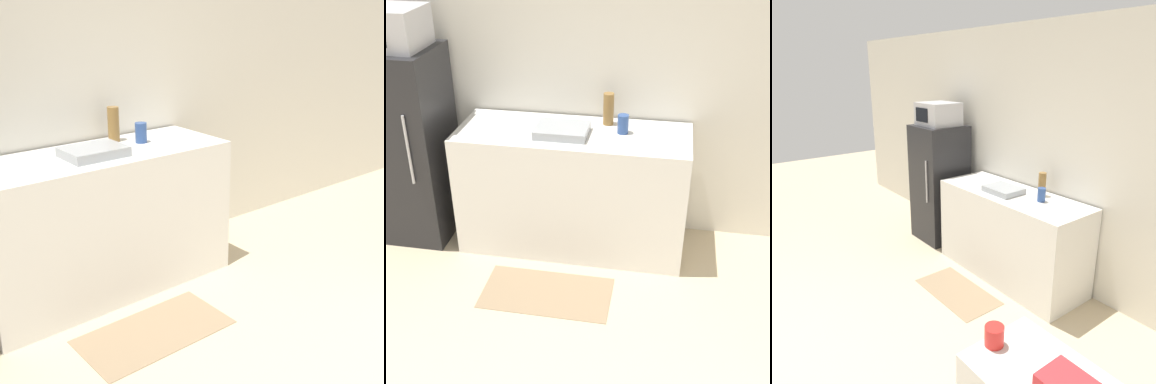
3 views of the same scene
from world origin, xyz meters
The scene contains 6 objects.
wall_back centered at (0.00, 3.21, 1.30)m, with size 8.00×0.06×2.60m, color silver.
counter centered at (-0.01, 2.85, 0.47)m, with size 1.68×0.63×0.94m, color silver.
sink_basin centered at (-0.07, 2.79, 0.97)m, with size 0.37×0.29×0.06m, color #9EA3A8.
bottle_tall centered at (0.22, 3.03, 1.06)m, with size 0.08×0.08×0.23m, color olive.
bottle_short centered at (0.34, 2.89, 1.01)m, with size 0.08×0.08×0.13m, color #2D4C8C.
kitchen_rug centered at (-0.07, 2.19, 0.00)m, with size 0.89×0.46×0.01m, color #937A5B.
Camera 1 is at (-1.59, -0.03, 1.83)m, focal length 50.00 mm.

